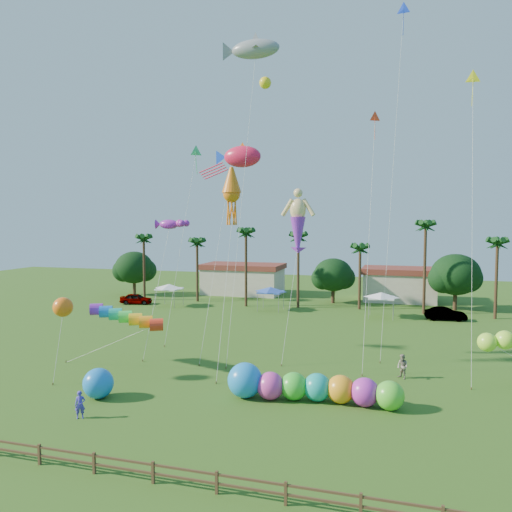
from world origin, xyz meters
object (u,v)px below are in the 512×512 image
(car_a, at_px, (136,299))
(blue_ball, at_px, (98,383))
(car_b, at_px, (446,314))
(spectator_b, at_px, (402,367))
(spectator_a, at_px, (80,405))
(caterpillar_inflatable, at_px, (307,387))

(car_a, height_order, blue_ball, blue_ball)
(car_b, bearing_deg, car_a, 85.03)
(car_a, bearing_deg, spectator_b, -135.95)
(spectator_a, height_order, spectator_b, spectator_b)
(car_a, bearing_deg, spectator_a, -166.69)
(spectator_b, bearing_deg, car_b, 122.28)
(spectator_a, xyz_separation_m, spectator_b, (18.13, 13.08, 0.09))
(spectator_a, distance_m, spectator_b, 22.35)
(car_b, bearing_deg, caterpillar_inflatable, 155.69)
(car_a, height_order, spectator_a, spectator_a)
(spectator_b, bearing_deg, spectator_a, -100.60)
(car_a, relative_size, blue_ball, 2.21)
(car_b, height_order, spectator_a, spectator_a)
(caterpillar_inflatable, bearing_deg, spectator_b, 44.78)
(car_b, distance_m, spectator_a, 43.56)
(caterpillar_inflatable, bearing_deg, blue_ball, -169.68)
(car_a, height_order, car_b, car_b)
(spectator_a, bearing_deg, spectator_b, 2.41)
(spectator_a, bearing_deg, caterpillar_inflatable, -5.59)
(car_b, xyz_separation_m, caterpillar_inflatable, (-10.68, -30.59, 0.20))
(car_a, distance_m, caterpillar_inflatable, 42.72)
(spectator_a, relative_size, caterpillar_inflatable, 0.14)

